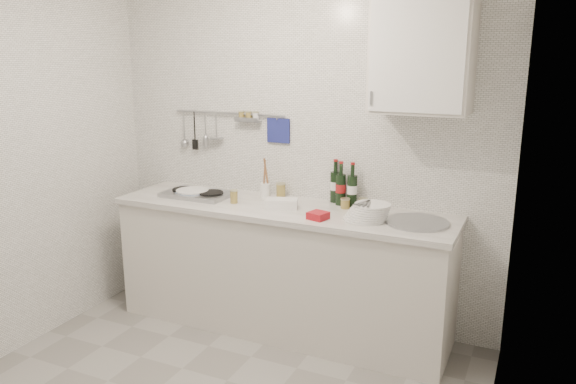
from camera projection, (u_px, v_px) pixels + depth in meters
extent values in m
cube|color=silver|center=(299.00, 153.00, 4.12)|extent=(3.00, 0.02, 2.50)
cube|color=silver|center=(498.00, 235.00, 2.27)|extent=(0.02, 2.80, 2.50)
cube|color=beige|center=(282.00, 270.00, 4.05)|extent=(2.40, 0.60, 0.88)
cube|color=silver|center=(282.00, 209.00, 3.94)|extent=(2.44, 0.64, 0.04)
cube|color=black|center=(283.00, 319.00, 4.16)|extent=(2.34, 0.52, 0.10)
cube|color=#93969B|center=(198.00, 194.00, 4.22)|extent=(0.50, 0.32, 0.03)
cylinder|color=black|center=(184.00, 190.00, 4.26)|extent=(0.18, 0.18, 0.01)
cylinder|color=black|center=(211.00, 193.00, 4.16)|extent=(0.18, 0.18, 0.01)
cylinder|color=#93969B|center=(417.00, 222.00, 3.55)|extent=(0.40, 0.40, 0.02)
cylinder|color=#93969B|center=(417.00, 231.00, 3.56)|extent=(0.34, 0.34, 0.10)
cylinder|color=#93969B|center=(228.00, 113.00, 4.26)|extent=(0.95, 0.02, 0.02)
cube|color=navy|center=(278.00, 131.00, 4.13)|extent=(0.18, 0.02, 0.18)
cube|color=beige|center=(423.00, 56.00, 3.43)|extent=(0.60, 0.35, 0.70)
cube|color=white|center=(416.00, 56.00, 3.27)|extent=(0.56, 0.01, 0.66)
cylinder|color=#93969B|center=(371.00, 98.00, 3.42)|extent=(0.01, 0.01, 0.08)
cylinder|color=#4971A7|center=(190.00, 195.00, 4.22)|extent=(0.26, 0.26, 0.01)
cylinder|color=#4971A7|center=(191.00, 193.00, 4.22)|extent=(0.26, 0.26, 0.01)
cylinder|color=#4971A7|center=(192.00, 192.00, 4.22)|extent=(0.25, 0.25, 0.01)
cylinder|color=#4971A7|center=(192.00, 190.00, 4.22)|extent=(0.24, 0.24, 0.01)
cylinder|color=white|center=(365.00, 219.00, 3.62)|extent=(0.28, 0.28, 0.01)
cylinder|color=white|center=(366.00, 217.00, 3.62)|extent=(0.27, 0.27, 0.01)
cylinder|color=white|center=(367.00, 215.00, 3.61)|extent=(0.27, 0.27, 0.01)
cylinder|color=white|center=(368.00, 213.00, 3.61)|extent=(0.26, 0.26, 0.01)
cylinder|color=white|center=(369.00, 211.00, 3.61)|extent=(0.25, 0.25, 0.01)
cylinder|color=white|center=(370.00, 209.00, 3.61)|extent=(0.25, 0.25, 0.01)
cylinder|color=white|center=(372.00, 207.00, 3.60)|extent=(0.24, 0.24, 0.01)
cylinder|color=white|center=(373.00, 205.00, 3.60)|extent=(0.24, 0.24, 0.01)
cube|color=white|center=(281.00, 204.00, 3.88)|extent=(0.25, 0.18, 0.07)
cube|color=#B2131E|center=(318.00, 216.00, 3.63)|extent=(0.14, 0.14, 0.05)
cylinder|color=white|center=(265.00, 191.00, 4.15)|extent=(0.07, 0.07, 0.11)
cylinder|color=brown|center=(266.00, 173.00, 4.11)|extent=(0.03, 0.05, 0.22)
cylinder|color=brown|center=(264.00, 173.00, 4.13)|extent=(0.01, 0.04, 0.20)
cylinder|color=olive|center=(281.00, 191.00, 4.15)|extent=(0.07, 0.07, 0.10)
cylinder|color=tan|center=(281.00, 184.00, 4.14)|extent=(0.07, 0.07, 0.01)
cylinder|color=olive|center=(345.00, 204.00, 3.88)|extent=(0.06, 0.06, 0.06)
cylinder|color=tan|center=(345.00, 199.00, 3.87)|extent=(0.07, 0.07, 0.01)
cylinder|color=olive|center=(363.00, 205.00, 3.84)|extent=(0.06, 0.06, 0.07)
cylinder|color=tan|center=(363.00, 199.00, 3.83)|extent=(0.06, 0.06, 0.01)
cylinder|color=olive|center=(234.00, 197.00, 4.01)|extent=(0.05, 0.05, 0.09)
cylinder|color=tan|center=(234.00, 191.00, 4.00)|extent=(0.06, 0.06, 0.01)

